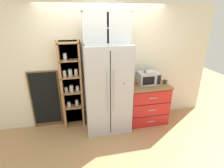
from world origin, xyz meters
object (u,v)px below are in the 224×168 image
object	(u,v)px
refrigerator	(107,88)
mug_charcoal	(165,82)
chalkboard_menu	(46,100)
bottle_clear	(149,79)
coffee_maker	(149,78)
mug_red	(133,84)
microwave	(148,78)

from	to	relation	value
refrigerator	mug_charcoal	xyz separation A→B (m)	(1.29, 0.02, 0.04)
chalkboard_menu	mug_charcoal	bearing A→B (deg)	-6.37
mug_charcoal	bottle_clear	bearing A→B (deg)	174.66
coffee_maker	bottle_clear	bearing A→B (deg)	90.00
coffee_maker	mug_charcoal	xyz separation A→B (m)	(0.37, -0.03, -0.11)
coffee_maker	bottle_clear	world-z (taller)	coffee_maker
bottle_clear	mug_red	bearing A→B (deg)	-171.56
refrigerator	microwave	bearing A→B (deg)	5.84
bottle_clear	coffee_maker	bearing A→B (deg)	-90.00
refrigerator	bottle_clear	size ratio (longest dim) A/B	6.14
mug_charcoal	mug_red	bearing A→B (deg)	-178.58
bottle_clear	chalkboard_menu	world-z (taller)	chalkboard_menu
microwave	coffee_maker	distance (m)	0.05
coffee_maker	chalkboard_menu	size ratio (longest dim) A/B	0.25
refrigerator	microwave	distance (m)	0.93
refrigerator	coffee_maker	distance (m)	0.93
refrigerator	chalkboard_menu	bearing A→B (deg)	166.19
mug_red	bottle_clear	xyz separation A→B (m)	(0.36, 0.05, 0.08)
refrigerator	mug_red	size ratio (longest dim) A/B	15.06
mug_red	chalkboard_menu	distance (m)	1.86
mug_charcoal	chalkboard_menu	bearing A→B (deg)	173.63
refrigerator	mug_charcoal	bearing A→B (deg)	1.10
coffee_maker	mug_red	world-z (taller)	coffee_maker
mug_red	mug_charcoal	size ratio (longest dim) A/B	1.10
microwave	bottle_clear	size ratio (longest dim) A/B	1.50
coffee_maker	mug_red	distance (m)	0.38
refrigerator	microwave	xyz separation A→B (m)	(0.92, 0.09, 0.13)
mug_charcoal	microwave	bearing A→B (deg)	169.24
bottle_clear	mug_charcoal	bearing A→B (deg)	-5.34
mug_red	chalkboard_menu	world-z (taller)	chalkboard_menu
microwave	chalkboard_menu	xyz separation A→B (m)	(-2.18, 0.21, -0.39)
bottle_clear	refrigerator	bearing A→B (deg)	-176.26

